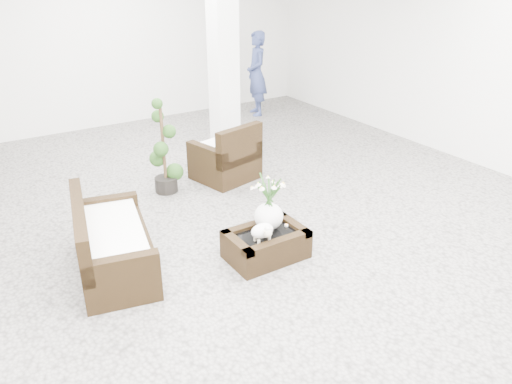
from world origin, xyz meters
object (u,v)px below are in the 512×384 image
coffee_table (266,245)px  topiary (163,147)px  loveseat (113,236)px  armchair (225,151)px

coffee_table → topiary: (-0.24, 2.34, 0.55)m
loveseat → topiary: 2.11m
coffee_table → topiary: size_ratio=0.64×
coffee_table → loveseat: loveseat is taller
loveseat → topiary: (1.32, 1.63, 0.28)m
coffee_table → topiary: 2.42m
armchair → loveseat: bearing=21.5°
loveseat → topiary: topiary is taller
coffee_table → topiary: topiary is taller
armchair → topiary: 1.02m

